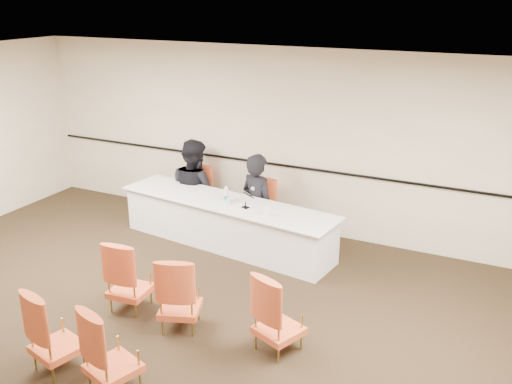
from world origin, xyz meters
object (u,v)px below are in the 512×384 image
Objects in this scene: panelist_second at (195,193)px; drinking_glass at (229,201)px; aud_chair_front_left at (129,275)px; panelist_main_chair at (258,209)px; coffee_cup at (266,211)px; panelist_second_chair at (195,194)px; aud_chair_front_mid at (179,292)px; aud_chair_back_mid at (112,349)px; water_bottle at (226,194)px; microphone at (245,199)px; aud_chair_back_left at (55,329)px; aud_chair_front_right at (279,312)px; panel_table at (227,223)px; panelist_main at (258,209)px.

panelist_second reaches higher than drinking_glass.
panelist_main_chair is at bearing 75.51° from aud_chair_front_left.
aud_chair_front_left reaches higher than coffee_cup.
panelist_second_chair is at bearing 90.41° from panelist_second.
aud_chair_back_mid is at bearing -109.41° from aud_chair_front_mid.
panelist_main_chair is at bearing 61.54° from water_bottle.
aud_chair_back_mid is at bearing -68.89° from microphone.
microphone is at bearing 96.54° from aud_chair_back_left.
aud_chair_front_right is (1.47, -2.07, -0.41)m from microphone.
panelist_second is at bearing 152.27° from coffee_cup.
aud_chair_back_left is at bearing -162.69° from aud_chair_back_mid.
aud_chair_back_left is at bearing -70.60° from panelist_second_chair.
aud_chair_front_right is 2.37m from aud_chair_back_left.
panelist_second is (-0.99, 0.68, 0.13)m from panel_table.
panelist_main reaches higher than aud_chair_front_right.
panelist_main is 3.13m from aud_chair_front_right.
panel_table is at bearing 85.25° from aud_chair_front_mid.
microphone is 2.19m from aud_chair_front_left.
panelist_second_chair is at bearing 144.66° from drinking_glass.
panel_table is at bearing 172.52° from panelist_second.
aud_chair_front_left is at bearing -86.97° from panel_table.
aud_chair_front_left is at bearing 153.43° from aud_chair_front_mid.
aud_chair_front_right is at bearing -42.27° from panel_table.
aud_chair_front_left is at bearing 107.86° from aud_chair_back_left.
aud_chair_front_mid and aud_chair_back_mid have the same top height.
panel_table is at bearing 136.47° from drinking_glass.
panelist_main is 1.30m from panelist_second_chair.
water_bottle is at bearing -40.70° from panel_table.
aud_chair_front_left and aud_chair_back_left have the same top height.
aud_chair_back_left is (-0.90, -3.26, -0.32)m from coffee_cup.
aud_chair_front_left is at bearing -158.19° from aud_chair_front_right.
panelist_second_chair is 3.14× the size of microphone.
aud_chair_front_left reaches higher than panel_table.
panelist_second is 2.01× the size of aud_chair_front_left.
aud_chair_back_mid is (-0.15, -3.27, -0.32)m from coffee_cup.
aud_chair_front_left is (-0.17, -2.20, -0.38)m from water_bottle.
panelist_second is at bearing 101.04° from aud_chair_front_left.
microphone reaches higher than panel_table.
panel_table is at bearing 80.73° from aud_chair_front_left.
panelist_second is at bearing 13.59° from panelist_main.
panelist_main reaches higher than panelist_main_chair.
aud_chair_back_left is (-1.96, -1.33, 0.00)m from aud_chair_front_right.
drinking_glass is 0.72m from coffee_cup.
panelist_second_chair is 3.00m from aud_chair_front_left.
drinking_glass is at bearing 78.00° from aud_chair_front_left.
aud_chair_back_mid is at bearing -92.57° from coffee_cup.
coffee_cup reaches higher than panel_table.
aud_chair_front_left is 1.00× the size of aud_chair_back_left.
microphone is at bearing -73.21° from panelist_main_chair.
panel_table is at bearing 103.25° from aud_chair_back_left.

